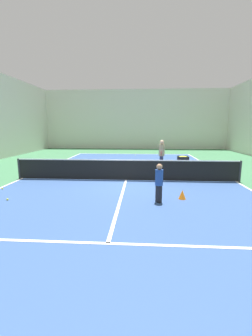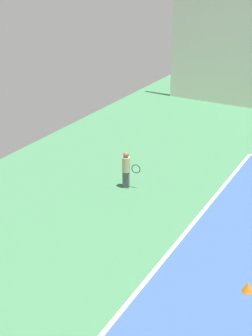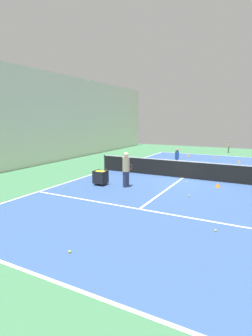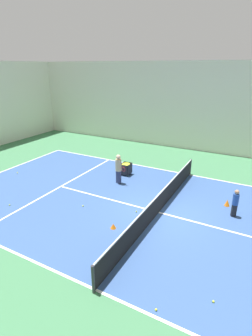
% 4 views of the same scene
% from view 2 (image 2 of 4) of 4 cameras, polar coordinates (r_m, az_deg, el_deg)
% --- Properties ---
extents(line_baseline_near, '(10.48, 0.10, 0.00)m').
position_cam_2_polar(line_baseline_near, '(12.53, 8.28, -6.59)').
color(line_baseline_near, white).
rests_on(line_baseline_near, ground).
extents(player_near_baseline, '(0.26, 0.56, 1.17)m').
position_cam_2_polar(player_near_baseline, '(13.89, 0.05, 0.09)').
color(player_near_baseline, '#4C4C56').
rests_on(player_near_baseline, ground).
extents(training_cone_2, '(0.23, 0.23, 0.24)m').
position_cam_2_polar(training_cone_2, '(10.39, 14.63, -13.82)').
color(training_cone_2, orange).
rests_on(training_cone_2, ground).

